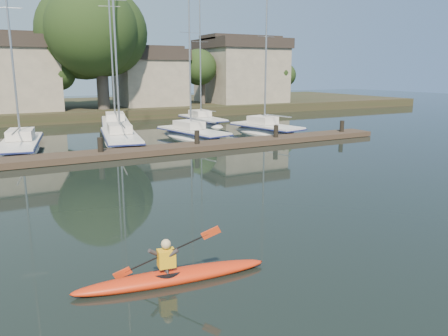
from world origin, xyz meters
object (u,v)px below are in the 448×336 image
kayak (172,274)px  sailboat_2 (121,146)px  dock (152,150)px  sailboat_1 (22,154)px  sailboat_3 (193,140)px  sailboat_4 (266,136)px  sailboat_6 (116,131)px  sailboat_7 (202,126)px

kayak → sailboat_2: bearing=85.0°
dock → sailboat_1: sailboat_1 is taller
dock → sailboat_2: sailboat_2 is taller
sailboat_3 → sailboat_4: 6.22m
dock → sailboat_6: size_ratio=1.98×
sailboat_3 → sailboat_7: bearing=48.9°
sailboat_1 → sailboat_7: size_ratio=1.13×
kayak → dock: size_ratio=0.14×
sailboat_6 → dock: bearing=-82.7°
kayak → sailboat_3: bearing=71.5°
kayak → dock: kayak is taller
sailboat_6 → sailboat_7: sailboat_6 is taller
sailboat_1 → dock: bearing=-25.2°
sailboat_2 → sailboat_4: sailboat_2 is taller
sailboat_2 → sailboat_4: bearing=7.0°
sailboat_2 → sailboat_4: (11.60, -0.49, -0.01)m
dock → sailboat_4: sailboat_4 is taller
dock → sailboat_1: bearing=145.3°
kayak → sailboat_2: sailboat_2 is taller
sailboat_3 → sailboat_7: sailboat_3 is taller
sailboat_7 → sailboat_2: bearing=-142.6°
sailboat_3 → sailboat_7: (4.42, 7.83, 0.00)m
sailboat_1 → sailboat_6: 11.21m
sailboat_1 → sailboat_4: 17.87m
sailboat_7 → sailboat_1: bearing=-155.4°
kayak → sailboat_6: 29.14m
kayak → sailboat_6: size_ratio=0.28×
sailboat_1 → sailboat_7: 17.82m
sailboat_3 → sailboat_4: (6.21, -0.45, -0.02)m
kayak → sailboat_3: size_ratio=0.36×
kayak → sailboat_2: (4.20, 20.56, -0.38)m
dock → sailboat_6: 12.74m
sailboat_1 → kayak: bearing=-74.8°
sailboat_3 → sailboat_4: sailboat_3 is taller
dock → sailboat_4: bearing=21.0°
sailboat_4 → sailboat_7: bearing=90.6°
sailboat_3 → sailboat_6: bearing=103.1°
sailboat_3 → sailboat_6: sailboat_6 is taller
kayak → sailboat_3: sailboat_3 is taller
dock → sailboat_1: size_ratio=2.31×
sailboat_2 → sailboat_3: bearing=8.9°
sailboat_2 → dock: bearing=-73.0°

